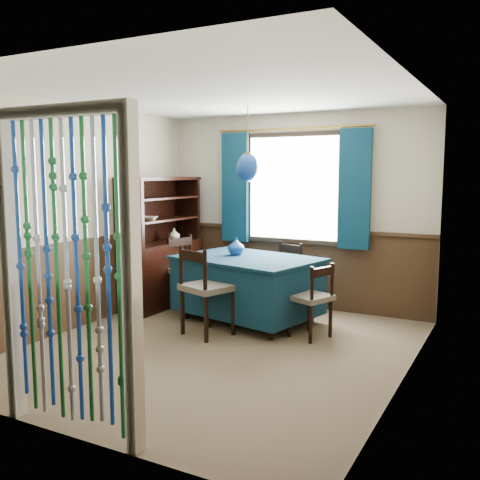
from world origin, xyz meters
The scene contains 22 objects.
floor centered at (0.00, 0.00, 0.00)m, with size 4.00×4.00×0.00m, color brown.
ceiling centered at (0.00, 0.00, 2.50)m, with size 4.00×4.00×0.00m, color silver.
wall_back centered at (0.00, 2.00, 1.25)m, with size 3.60×3.60×0.00m, color #BEB49B.
wall_front centered at (0.00, -2.00, 1.25)m, with size 3.60×3.60×0.00m, color #BEB49B.
wall_left centered at (-1.80, 0.00, 1.25)m, with size 4.00×4.00×0.00m, color #BEB49B.
wall_right centered at (1.80, 0.00, 1.25)m, with size 4.00×4.00×0.00m, color #BEB49B.
wainscot_back centered at (0.00, 1.99, 0.50)m, with size 3.60×3.60×0.00m, color #392516.
wainscot_front centered at (0.00, -1.99, 0.50)m, with size 3.60×3.60×0.00m, color #392516.
wainscot_left centered at (-1.79, 0.00, 0.50)m, with size 4.00×4.00×0.00m, color #392516.
wainscot_right centered at (1.79, 0.00, 0.50)m, with size 4.00×4.00×0.00m, color #392516.
window centered at (0.00, 1.95, 1.55)m, with size 1.32×0.12×1.42m, color black.
doorway centered at (0.00, -1.94, 1.05)m, with size 1.16×0.12×2.18m, color silver, non-canonical shape.
dining_table centered at (-0.19, 1.04, 0.44)m, with size 1.80×1.43×0.77m.
chair_near centered at (-0.34, 0.34, 0.51)m, with size 0.60×0.59×0.97m.
chair_far centered at (-0.01, 1.66, 0.46)m, with size 0.54×0.53×0.87m.
chair_left centered at (-1.14, 1.23, 0.50)m, with size 0.54×0.55×0.94m.
chair_right centered at (0.70, 0.79, 0.43)m, with size 0.50×0.51×0.81m.
sideboard centered at (-1.56, 1.20, 0.59)m, with size 0.50×1.31×1.69m.
pendant_lamp centered at (-0.19, 1.04, 1.81)m, with size 0.26×0.26×0.85m.
vase_table centered at (-0.40, 1.13, 0.86)m, with size 0.18×0.18×0.19m, color navy.
bowl_shelf centered at (-1.50, 0.90, 1.18)m, with size 0.22×0.22×0.05m, color beige.
vase_sideboard centered at (-1.50, 1.42, 0.94)m, with size 0.17×0.17×0.18m, color beige.
Camera 1 is at (2.62, -4.45, 1.75)m, focal length 40.00 mm.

